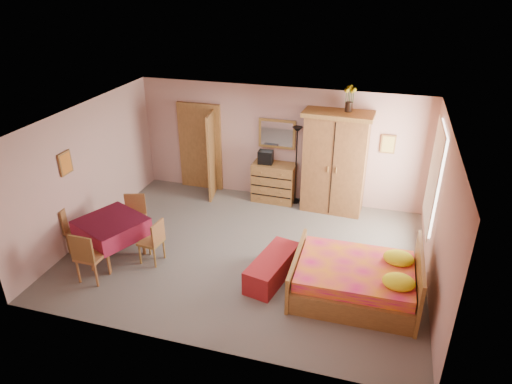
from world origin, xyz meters
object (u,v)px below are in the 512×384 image
(chair_east, at_px, (151,241))
(bench, at_px, (272,268))
(wall_mirror, at_px, (277,134))
(chair_north, at_px, (135,218))
(wardrobe, at_px, (335,163))
(sunflower_vase, at_px, (349,98))
(chair_west, at_px, (78,229))
(stereo, at_px, (266,157))
(dining_table, at_px, (113,238))
(chest_of_drawers, at_px, (274,182))
(bed, at_px, (355,271))
(floor_lamp, at_px, (296,166))
(chair_south, at_px, (91,255))

(chair_east, bearing_deg, bench, -82.12)
(wall_mirror, relative_size, chair_north, 0.94)
(wardrobe, relative_size, sunflower_vase, 4.14)
(wardrobe, height_order, chair_west, wardrobe)
(stereo, bearing_deg, dining_table, -124.93)
(dining_table, bearing_deg, stereo, 55.07)
(chest_of_drawers, height_order, chair_east, chest_of_drawers)
(chest_of_drawers, height_order, chair_north, chest_of_drawers)
(wardrobe, xyz_separation_m, chair_east, (-2.88, -2.95, -0.69))
(chest_of_drawers, height_order, stereo, stereo)
(stereo, height_order, chair_west, stereo)
(wall_mirror, bearing_deg, sunflower_vase, -6.42)
(wall_mirror, distance_m, bed, 3.93)
(chest_of_drawers, bearing_deg, bench, -75.02)
(bench, bearing_deg, chair_north, 169.82)
(bed, bearing_deg, wall_mirror, 123.09)
(wall_mirror, bearing_deg, chair_north, -130.46)
(chair_north, bearing_deg, wall_mirror, -149.38)
(stereo, relative_size, bed, 0.16)
(wall_mirror, height_order, bench, wall_mirror)
(stereo, relative_size, chair_west, 0.36)
(bed, distance_m, chair_west, 5.15)
(sunflower_vase, relative_size, bed, 0.27)
(chest_of_drawers, distance_m, sunflower_vase, 2.56)
(stereo, xyz_separation_m, chair_north, (-2.03, -2.34, -0.61))
(chest_of_drawers, xyz_separation_m, stereo, (-0.20, -0.01, 0.60))
(bed, xyz_separation_m, chair_west, (-5.15, -0.07, -0.02))
(chest_of_drawers, bearing_deg, wall_mirror, 91.21)
(floor_lamp, bearing_deg, chest_of_drawers, -172.59)
(sunflower_vase, distance_m, chair_north, 4.89)
(dining_table, height_order, chair_west, chair_west)
(chair_east, bearing_deg, dining_table, 97.66)
(chest_of_drawers, xyz_separation_m, chair_west, (-3.05, -3.01, -0.01))
(chest_of_drawers, height_order, floor_lamp, floor_lamp)
(wall_mirror, height_order, floor_lamp, wall_mirror)
(sunflower_vase, height_order, chair_west, sunflower_vase)
(chest_of_drawers, xyz_separation_m, wall_mirror, (0.00, 0.21, 1.10))
(chair_south, distance_m, chair_north, 1.39)
(floor_lamp, bearing_deg, chair_north, -138.24)
(bed, bearing_deg, bench, 177.00)
(wall_mirror, relative_size, chair_south, 0.87)
(chair_south, relative_size, chair_east, 1.13)
(sunflower_vase, bearing_deg, chair_west, -146.43)
(chest_of_drawers, bearing_deg, floor_lamp, 8.62)
(chair_north, xyz_separation_m, chair_west, (-0.83, -0.66, 0.00))
(dining_table, bearing_deg, chair_north, 83.56)
(chest_of_drawers, xyz_separation_m, floor_lamp, (0.49, 0.06, 0.44))
(dining_table, bearing_deg, chair_east, 2.55)
(bench, xyz_separation_m, dining_table, (-3.00, -0.14, 0.17))
(wall_mirror, relative_size, stereo, 2.62)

